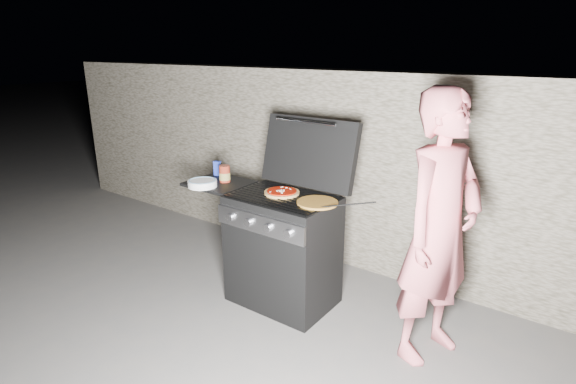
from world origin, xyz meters
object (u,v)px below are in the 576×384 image
Objects in this scene: gas_grill at (259,242)px; person at (440,230)px; pizza_topped at (282,192)px; sauce_jar at (225,174)px.

person reaches higher than gas_grill.
pizza_topped is at bearing 110.29° from person.
gas_grill is 0.52m from pizza_topped.
person is (1.82, 0.05, -0.08)m from sauce_jar.
pizza_topped is 0.61m from sauce_jar.
pizza_topped is 1.21m from person.
sauce_jar is 0.08× the size of person.
gas_grill is 0.75× the size of person.
pizza_topped reaches higher than gas_grill.
sauce_jar is at bearing 109.51° from person.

